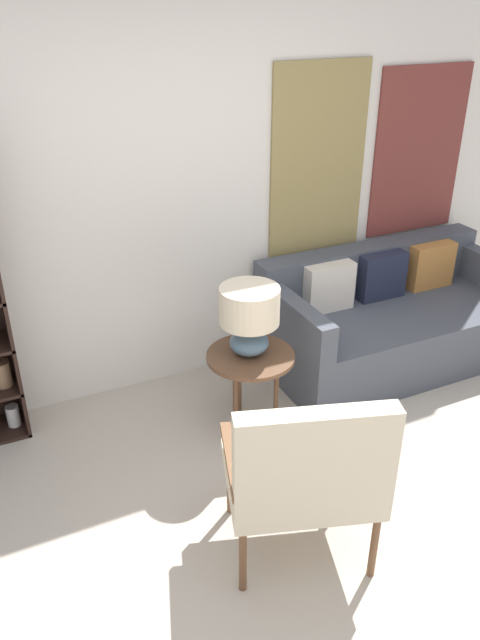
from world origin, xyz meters
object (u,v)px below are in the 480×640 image
object	(u,v)px
couch	(389,320)
side_table	(251,363)
table_lamp	(249,314)
armchair	(307,470)

from	to	relation	value
couch	side_table	distance (m)	1.34
side_table	table_lamp	xyz separation A→B (m)	(-0.00, 0.02, 0.32)
couch	armchair	bearing A→B (deg)	-138.03
side_table	table_lamp	distance (m)	0.32
couch	table_lamp	distance (m)	1.41
armchair	couch	xyz separation A→B (m)	(1.52, 1.37, -0.25)
armchair	side_table	world-z (taller)	armchair
couch	side_table	size ratio (longest dim) A/B	3.45
armchair	couch	size ratio (longest dim) A/B	0.52
couch	side_table	bearing A→B (deg)	-165.31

